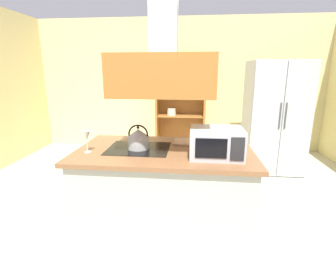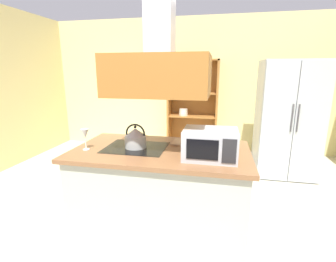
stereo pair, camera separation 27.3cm
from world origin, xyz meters
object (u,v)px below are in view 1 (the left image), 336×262
Objects in this scene: refrigerator at (274,117)px; kettle at (138,139)px; cutting_board at (190,142)px; microwave at (216,143)px; wine_glass_on_counter at (87,137)px; dish_cabinet at (180,111)px.

refrigerator reaches higher than kettle.
microwave is at bearing -60.00° from cutting_board.
cutting_board is 1.65× the size of wine_glass_on_counter.
kettle is (-0.27, -2.79, 0.17)m from dish_cabinet.
dish_cabinet reaches higher than wine_glass_on_counter.
dish_cabinet is 2.81m from kettle.
refrigerator is 0.97× the size of dish_cabinet.
microwave is (0.23, -0.41, 0.12)m from cutting_board.
cutting_board is at bearing -84.71° from dish_cabinet.
microwave is (0.47, -2.96, 0.20)m from dish_cabinet.
dish_cabinet reaches higher than kettle.
kettle is 0.76m from microwave.
microwave is at bearing -0.14° from wine_glass_on_counter.
cutting_board is (0.24, -2.55, 0.08)m from dish_cabinet.
refrigerator reaches higher than microwave.
refrigerator is at bearing 45.36° from kettle.
wine_glass_on_counter is (-0.45, -0.16, 0.05)m from kettle.
refrigerator reaches higher than wine_glass_on_counter.
wine_glass_on_counter is at bearing -157.03° from cutting_board.
refrigerator is at bearing -29.55° from dish_cabinet.
cutting_board is at bearing 25.66° from kettle.
dish_cabinet is 3.05m from wine_glass_on_counter.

